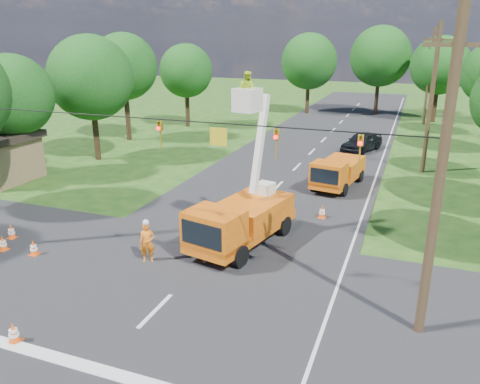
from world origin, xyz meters
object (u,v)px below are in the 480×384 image
at_px(second_truck, 338,172).
at_px(traffic_cone_2, 236,233).
at_px(bucket_truck, 241,212).
at_px(tree_left_f, 186,71).
at_px(tree_left_c, 12,96).
at_px(pole_right_near, 440,179).
at_px(tree_far_a, 309,61).
at_px(distant_car, 362,142).
at_px(traffic_cone_6, 11,232).
at_px(traffic_cone_7, 334,182).
at_px(tree_left_e, 124,67).
at_px(traffic_cone_0, 14,333).
at_px(traffic_cone_3, 322,212).
at_px(ground_worker, 147,243).
at_px(pole_right_far, 429,76).
at_px(tree_far_b, 380,56).
at_px(tree_far_c, 440,66).
at_px(pole_right_mid, 431,98).
at_px(traffic_cone_4, 34,248).
at_px(tree_left_d, 91,78).

distance_m(second_truck, traffic_cone_2, 10.17).
height_order(bucket_truck, tree_left_f, tree_left_f).
bearing_deg(tree_left_c, pole_right_near, -19.80).
xyz_separation_m(pole_right_near, tree_far_a, (-13.50, 43.00, 1.08)).
distance_m(distant_car, tree_far_a, 20.85).
height_order(traffic_cone_6, tree_left_c, tree_left_c).
bearing_deg(traffic_cone_7, tree_left_e, 158.74).
height_order(traffic_cone_0, traffic_cone_2, same).
xyz_separation_m(traffic_cone_0, traffic_cone_3, (6.83, 13.74, 0.00)).
bearing_deg(tree_left_c, traffic_cone_6, -48.49).
bearing_deg(ground_worker, traffic_cone_6, 154.27).
distance_m(traffic_cone_0, pole_right_far, 46.76).
distance_m(pole_right_far, tree_far_b, 7.63).
distance_m(second_truck, traffic_cone_7, 0.70).
xyz_separation_m(ground_worker, tree_far_b, (5.22, 43.78, 5.93)).
height_order(traffic_cone_2, pole_right_near, pole_right_near).
bearing_deg(tree_far_c, tree_left_e, -142.75).
bearing_deg(bucket_truck, pole_right_mid, 76.60).
relative_size(second_truck, ground_worker, 3.17).
relative_size(traffic_cone_2, traffic_cone_4, 1.00).
distance_m(tree_left_e, tree_far_a, 24.09).
distance_m(ground_worker, pole_right_near, 11.59).
bearing_deg(pole_right_far, traffic_cone_7, -101.36).
height_order(tree_left_d, tree_far_b, tree_far_b).
xyz_separation_m(traffic_cone_7, tree_far_b, (-0.31, 30.82, 6.45)).
bearing_deg(distant_car, tree_left_d, -131.74).
bearing_deg(traffic_cone_7, traffic_cone_3, -86.49).
bearing_deg(tree_left_d, traffic_cone_4, -62.38).
bearing_deg(traffic_cone_6, second_truck, 45.61).
relative_size(traffic_cone_0, pole_right_near, 0.07).
bearing_deg(distant_car, bucket_truck, -77.35).
relative_size(traffic_cone_3, tree_left_f, 0.08).
relative_size(pole_right_mid, tree_left_f, 1.19).
relative_size(pole_right_near, pole_right_far, 1.00).
bearing_deg(traffic_cone_2, tree_far_c, 76.40).
bearing_deg(bucket_truck, traffic_cone_2, 146.12).
xyz_separation_m(traffic_cone_2, tree_left_c, (-16.94, 4.46, 5.08)).
xyz_separation_m(traffic_cone_0, tree_far_c, (12.68, 47.03, 5.70)).
distance_m(tree_left_c, tree_left_d, 6.22).
bearing_deg(traffic_cone_2, distant_car, 80.78).
bearing_deg(second_truck, traffic_cone_2, -98.36).
relative_size(traffic_cone_6, tree_far_b, 0.07).
bearing_deg(tree_left_d, ground_worker, -47.16).
bearing_deg(tree_far_b, distant_car, -87.90).
bearing_deg(pole_right_far, traffic_cone_0, -104.55).
distance_m(pole_right_far, tree_left_f, 25.36).
bearing_deg(pole_right_mid, tree_left_e, 175.48).
distance_m(bucket_truck, distant_car, 20.97).
distance_m(traffic_cone_6, traffic_cone_7, 18.32).
bearing_deg(tree_left_f, pole_right_near, -52.16).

